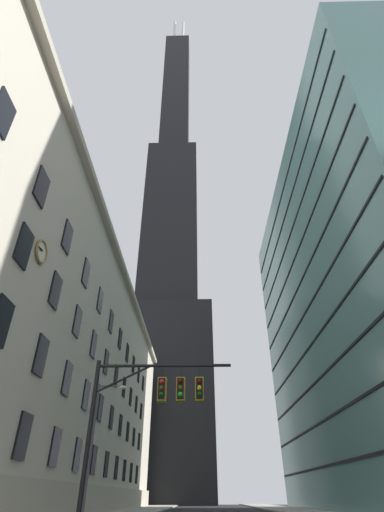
# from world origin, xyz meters

# --- Properties ---
(station_building) EXTENTS (16.60, 66.74, 24.67)m
(station_building) POSITION_xyz_m (-18.96, 27.37, 12.31)
(station_building) COLOR beige
(station_building) RESTS_ON ground
(dark_skyscraper) EXTENTS (22.35, 22.35, 195.35)m
(dark_skyscraper) POSITION_xyz_m (-10.02, 77.36, 57.88)
(dark_skyscraper) COLOR black
(dark_skyscraper) RESTS_ON ground
(glass_office_midrise) EXTENTS (17.59, 48.57, 44.41)m
(glass_office_midrise) POSITION_xyz_m (19.74, 29.76, 22.21)
(glass_office_midrise) COLOR slate
(glass_office_midrise) RESTS_ON ground
(traffic_signal_mast) EXTENTS (6.41, 0.63, 6.64)m
(traffic_signal_mast) POSITION_xyz_m (-3.81, 4.60, 4.94)
(traffic_signal_mast) COLOR black
(traffic_signal_mast) RESTS_ON sidewalk_left
(street_lamppost) EXTENTS (2.07, 0.32, 7.90)m
(street_lamppost) POSITION_xyz_m (-8.63, 13.87, 4.81)
(street_lamppost) COLOR #47474C
(street_lamppost) RESTS_ON sidewalk_left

